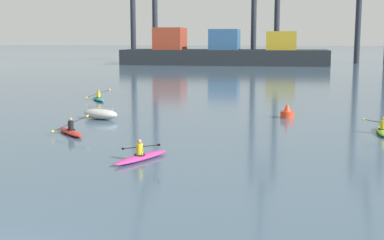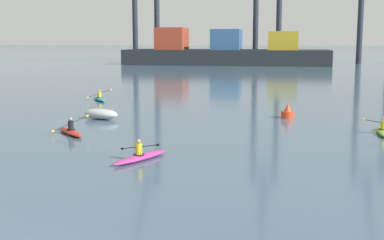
% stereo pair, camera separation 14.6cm
% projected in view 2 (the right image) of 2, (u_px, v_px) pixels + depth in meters
% --- Properties ---
extents(container_barge, '(41.16, 11.09, 7.47)m').
position_uv_depth(container_barge, '(225.00, 52.00, 107.41)').
color(container_barge, '#1E2328').
rests_on(container_barge, ground).
extents(capsized_dinghy, '(2.81, 1.86, 0.76)m').
position_uv_depth(capsized_dinghy, '(101.00, 114.00, 34.87)').
color(capsized_dinghy, beige).
rests_on(capsized_dinghy, ground).
extents(channel_buoy, '(0.90, 0.90, 1.00)m').
position_uv_depth(channel_buoy, '(288.00, 113.00, 35.35)').
color(channel_buoy, red).
rests_on(channel_buoy, ground).
extents(kayak_red, '(2.67, 2.97, 1.04)m').
position_uv_depth(kayak_red, '(70.00, 131.00, 29.39)').
color(kayak_red, red).
rests_on(kayak_red, ground).
extents(kayak_lime, '(2.27, 3.43, 0.95)m').
position_uv_depth(kayak_lime, '(383.00, 131.00, 29.55)').
color(kayak_lime, '#7ABC2D').
rests_on(kayak_lime, ground).
extents(kayak_magenta, '(2.05, 3.32, 0.95)m').
position_uv_depth(kayak_magenta, '(140.00, 156.00, 23.07)').
color(kayak_magenta, '#C13384').
rests_on(kayak_magenta, ground).
extents(kayak_teal, '(2.30, 3.20, 0.99)m').
position_uv_depth(kayak_teal, '(99.00, 98.00, 45.38)').
color(kayak_teal, teal).
rests_on(kayak_teal, ground).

